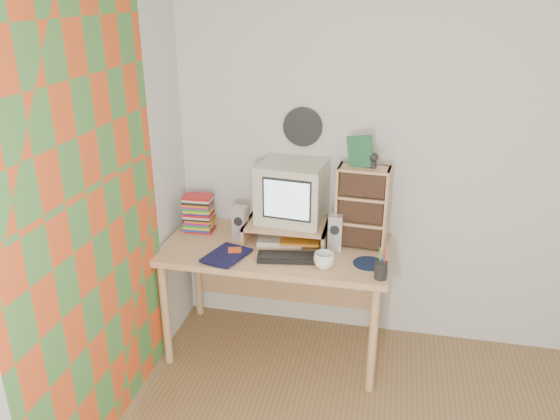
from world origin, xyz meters
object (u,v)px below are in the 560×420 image
at_px(desk, 278,261).
at_px(dvd_stack, 199,212).
at_px(keyboard, 292,257).
at_px(cd_rack, 362,207).
at_px(crt_monitor, 291,193).
at_px(mug, 324,260).
at_px(diary, 212,250).

height_order(desk, dvd_stack, dvd_stack).
relative_size(desk, keyboard, 3.46).
bearing_deg(desk, keyboard, -58.20).
distance_m(keyboard, dvd_stack, 0.74).
distance_m(dvd_stack, cd_rack, 1.06).
xyz_separation_m(dvd_stack, cd_rack, (1.06, -0.01, 0.13)).
xyz_separation_m(keyboard, cd_rack, (0.38, 0.28, 0.24)).
bearing_deg(keyboard, dvd_stack, 147.76).
distance_m(crt_monitor, mug, 0.52).
xyz_separation_m(desk, cd_rack, (0.51, 0.07, 0.39)).
relative_size(desk, cd_rack, 2.74).
relative_size(desk, mug, 11.77).
height_order(crt_monitor, keyboard, crt_monitor).
height_order(dvd_stack, cd_rack, cd_rack).
xyz_separation_m(crt_monitor, cd_rack, (0.44, -0.02, -0.05)).
height_order(cd_rack, mug, cd_rack).
xyz_separation_m(desk, dvd_stack, (-0.55, 0.08, 0.26)).
distance_m(crt_monitor, dvd_stack, 0.64).
bearing_deg(mug, keyboard, 162.57).
relative_size(keyboard, dvd_stack, 1.57).
distance_m(desk, mug, 0.47).
bearing_deg(mug, dvd_stack, 158.19).
distance_m(keyboard, diary, 0.48).
distance_m(desk, keyboard, 0.29).
relative_size(desk, diary, 5.59).
height_order(keyboard, mug, mug).
relative_size(keyboard, diary, 1.61).
relative_size(crt_monitor, dvd_stack, 1.52).
distance_m(crt_monitor, keyboard, 0.42).
bearing_deg(crt_monitor, dvd_stack, -172.56).
distance_m(keyboard, cd_rack, 0.53).
bearing_deg(dvd_stack, crt_monitor, -1.19).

